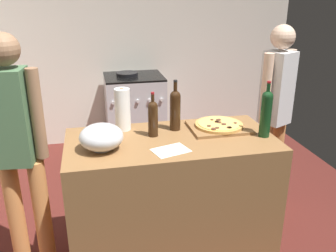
{
  "coord_description": "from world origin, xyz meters",
  "views": [
    {
      "loc": [
        -0.39,
        -1.5,
        1.82
      ],
      "look_at": [
        0.09,
        0.71,
        0.97
      ],
      "focal_mm": 38.66,
      "sensor_mm": 36.0,
      "label": 1
    }
  ],
  "objects_px": {
    "pizza": "(219,125)",
    "stove": "(135,113)",
    "wine_bottle_green": "(266,112)",
    "mixing_bowl": "(101,137)",
    "paper_towel_roll": "(123,109)",
    "wine_bottle_dark": "(153,117)",
    "person_in_stripes": "(18,146)",
    "wine_bottle_amber": "(175,108)",
    "person_in_red": "(275,110)"
  },
  "relations": [
    {
      "from": "pizza",
      "to": "stove",
      "type": "relative_size",
      "value": 0.35
    },
    {
      "from": "pizza",
      "to": "wine_bottle_green",
      "type": "height_order",
      "value": "wine_bottle_green"
    },
    {
      "from": "mixing_bowl",
      "to": "paper_towel_roll",
      "type": "height_order",
      "value": "paper_towel_roll"
    },
    {
      "from": "wine_bottle_dark",
      "to": "person_in_stripes",
      "type": "height_order",
      "value": "person_in_stripes"
    },
    {
      "from": "mixing_bowl",
      "to": "wine_bottle_green",
      "type": "height_order",
      "value": "wine_bottle_green"
    },
    {
      "from": "pizza",
      "to": "mixing_bowl",
      "type": "relative_size",
      "value": 1.25
    },
    {
      "from": "wine_bottle_amber",
      "to": "wine_bottle_dark",
      "type": "distance_m",
      "value": 0.19
    },
    {
      "from": "wine_bottle_green",
      "to": "stove",
      "type": "bearing_deg",
      "value": 106.63
    },
    {
      "from": "paper_towel_roll",
      "to": "person_in_red",
      "type": "bearing_deg",
      "value": 10.98
    },
    {
      "from": "wine_bottle_amber",
      "to": "person_in_stripes",
      "type": "xyz_separation_m",
      "value": [
        -1.02,
        -0.04,
        -0.16
      ]
    },
    {
      "from": "paper_towel_roll",
      "to": "stove",
      "type": "bearing_deg",
      "value": 80.57
    },
    {
      "from": "pizza",
      "to": "wine_bottle_amber",
      "type": "distance_m",
      "value": 0.33
    },
    {
      "from": "pizza",
      "to": "wine_bottle_green",
      "type": "distance_m",
      "value": 0.34
    },
    {
      "from": "paper_towel_roll",
      "to": "wine_bottle_amber",
      "type": "xyz_separation_m",
      "value": [
        0.35,
        -0.08,
        0.01
      ]
    },
    {
      "from": "wine_bottle_dark",
      "to": "paper_towel_roll",
      "type": "bearing_deg",
      "value": 138.74
    },
    {
      "from": "stove",
      "to": "mixing_bowl",
      "type": "bearing_deg",
      "value": -102.37
    },
    {
      "from": "pizza",
      "to": "mixing_bowl",
      "type": "bearing_deg",
      "value": -167.26
    },
    {
      "from": "wine_bottle_dark",
      "to": "stove",
      "type": "xyz_separation_m",
      "value": [
        0.1,
        1.87,
        -0.59
      ]
    },
    {
      "from": "paper_towel_roll",
      "to": "pizza",
      "type": "bearing_deg",
      "value": -11.22
    },
    {
      "from": "mixing_bowl",
      "to": "person_in_red",
      "type": "distance_m",
      "value": 1.54
    },
    {
      "from": "mixing_bowl",
      "to": "person_in_red",
      "type": "bearing_deg",
      "value": 21.29
    },
    {
      "from": "wine_bottle_green",
      "to": "person_in_stripes",
      "type": "relative_size",
      "value": 0.23
    },
    {
      "from": "person_in_stripes",
      "to": "person_in_red",
      "type": "xyz_separation_m",
      "value": [
        1.94,
        0.37,
        -0.01
      ]
    },
    {
      "from": "stove",
      "to": "person_in_red",
      "type": "distance_m",
      "value": 1.82
    },
    {
      "from": "person_in_stripes",
      "to": "wine_bottle_dark",
      "type": "bearing_deg",
      "value": -2.58
    },
    {
      "from": "person_in_stripes",
      "to": "wine_bottle_green",
      "type": "bearing_deg",
      "value": -7.29
    },
    {
      "from": "wine_bottle_green",
      "to": "wine_bottle_dark",
      "type": "bearing_deg",
      "value": 167.2
    },
    {
      "from": "paper_towel_roll",
      "to": "wine_bottle_amber",
      "type": "relative_size",
      "value": 0.84
    },
    {
      "from": "paper_towel_roll",
      "to": "person_in_red",
      "type": "distance_m",
      "value": 1.3
    },
    {
      "from": "mixing_bowl",
      "to": "person_in_red",
      "type": "relative_size",
      "value": 0.17
    },
    {
      "from": "wine_bottle_amber",
      "to": "person_in_stripes",
      "type": "height_order",
      "value": "person_in_stripes"
    },
    {
      "from": "wine_bottle_dark",
      "to": "person_in_red",
      "type": "relative_size",
      "value": 0.19
    },
    {
      "from": "person_in_red",
      "to": "wine_bottle_dark",
      "type": "bearing_deg",
      "value": -159.65
    },
    {
      "from": "wine_bottle_green",
      "to": "stove",
      "type": "distance_m",
      "value": 2.21
    },
    {
      "from": "pizza",
      "to": "wine_bottle_dark",
      "type": "distance_m",
      "value": 0.48
    },
    {
      "from": "person_in_stripes",
      "to": "wine_bottle_amber",
      "type": "bearing_deg",
      "value": 2.41
    },
    {
      "from": "wine_bottle_green",
      "to": "person_in_red",
      "type": "xyz_separation_m",
      "value": [
        0.38,
        0.57,
        -0.19
      ]
    },
    {
      "from": "pizza",
      "to": "person_in_red",
      "type": "height_order",
      "value": "person_in_red"
    },
    {
      "from": "paper_towel_roll",
      "to": "wine_bottle_green",
      "type": "bearing_deg",
      "value": -19.74
    },
    {
      "from": "pizza",
      "to": "wine_bottle_dark",
      "type": "xyz_separation_m",
      "value": [
        -0.47,
        -0.03,
        0.1
      ]
    },
    {
      "from": "pizza",
      "to": "stove",
      "type": "bearing_deg",
      "value": 101.17
    },
    {
      "from": "paper_towel_roll",
      "to": "person_in_stripes",
      "type": "bearing_deg",
      "value": -169.85
    },
    {
      "from": "pizza",
      "to": "person_in_stripes",
      "type": "height_order",
      "value": "person_in_stripes"
    },
    {
      "from": "pizza",
      "to": "person_in_red",
      "type": "relative_size",
      "value": 0.21
    },
    {
      "from": "wine_bottle_dark",
      "to": "person_in_stripes",
      "type": "xyz_separation_m",
      "value": [
        -0.85,
        0.04,
        -0.14
      ]
    },
    {
      "from": "pizza",
      "to": "wine_bottle_amber",
      "type": "xyz_separation_m",
      "value": [
        -0.3,
        0.05,
        0.12
      ]
    },
    {
      "from": "wine_bottle_green",
      "to": "stove",
      "type": "height_order",
      "value": "wine_bottle_green"
    },
    {
      "from": "wine_bottle_green",
      "to": "mixing_bowl",
      "type": "bearing_deg",
      "value": 179.53
    },
    {
      "from": "wine_bottle_amber",
      "to": "stove",
      "type": "distance_m",
      "value": 1.89
    },
    {
      "from": "paper_towel_roll",
      "to": "wine_bottle_dark",
      "type": "distance_m",
      "value": 0.24
    }
  ]
}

